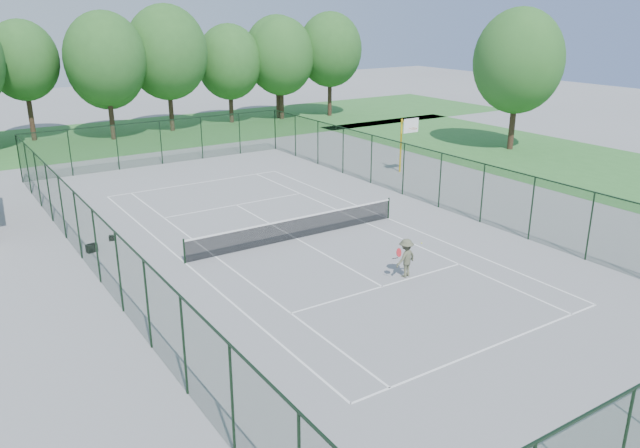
{
  "coord_description": "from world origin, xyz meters",
  "views": [
    {
      "loc": [
        -14.07,
        -23.48,
        10.1
      ],
      "look_at": [
        0.0,
        -2.0,
        1.3
      ],
      "focal_mm": 35.0,
      "sensor_mm": 36.0,
      "label": 1
    }
  ],
  "objects_px": {
    "sports_bag_a": "(92,248)",
    "tennis_player": "(406,258)",
    "tennis_net": "(296,227)",
    "basketball_goal": "(406,134)"
  },
  "relations": [
    {
      "from": "basketball_goal",
      "to": "tennis_player",
      "type": "distance_m",
      "value": 16.99
    },
    {
      "from": "basketball_goal",
      "to": "sports_bag_a",
      "type": "height_order",
      "value": "basketball_goal"
    },
    {
      "from": "tennis_net",
      "to": "basketball_goal",
      "type": "height_order",
      "value": "basketball_goal"
    },
    {
      "from": "basketball_goal",
      "to": "sports_bag_a",
      "type": "bearing_deg",
      "value": -171.22
    },
    {
      "from": "sports_bag_a",
      "to": "tennis_player",
      "type": "xyz_separation_m",
      "value": [
        9.83,
        -9.63,
        0.61
      ]
    },
    {
      "from": "basketball_goal",
      "to": "tennis_player",
      "type": "height_order",
      "value": "basketball_goal"
    },
    {
      "from": "basketball_goal",
      "to": "sports_bag_a",
      "type": "xyz_separation_m",
      "value": [
        -20.81,
        -3.22,
        -2.39
      ]
    },
    {
      "from": "tennis_net",
      "to": "sports_bag_a",
      "type": "bearing_deg",
      "value": 157.39
    },
    {
      "from": "sports_bag_a",
      "to": "basketball_goal",
      "type": "bearing_deg",
      "value": -3.11
    },
    {
      "from": "tennis_player",
      "to": "tennis_net",
      "type": "bearing_deg",
      "value": 102.84
    }
  ]
}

